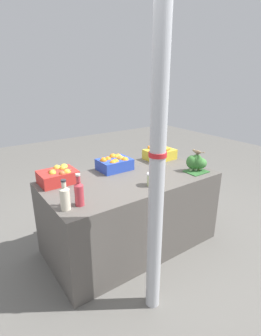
{
  "coord_description": "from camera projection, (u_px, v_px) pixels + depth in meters",
  "views": [
    {
      "loc": [
        -1.37,
        -1.94,
        1.72
      ],
      "look_at": [
        0.0,
        0.0,
        0.86
      ],
      "focal_mm": 28.0,
      "sensor_mm": 36.0,
      "label": 1
    }
  ],
  "objects": [
    {
      "name": "broccoli_pile",
      "position": [
        196.0,
        163.0,
        2.7
      ],
      "size": [
        0.24,
        0.19,
        0.18
      ],
      "color": "#2D602D",
      "rests_on": "market_table"
    },
    {
      "name": "support_pole",
      "position": [
        157.0,
        171.0,
        1.7
      ],
      "size": [
        0.12,
        0.12,
        2.25
      ],
      "color": "#B7BABF",
      "rests_on": "ground_plane"
    },
    {
      "name": "apple_crate",
      "position": [
        59.0,
        175.0,
        2.42
      ],
      "size": [
        0.33,
        0.25,
        0.15
      ],
      "color": "red",
      "rests_on": "market_table"
    },
    {
      "name": "juice_bottle_ruby",
      "position": [
        79.0,
        193.0,
        1.99
      ],
      "size": [
        0.07,
        0.07,
        0.26
      ],
      "color": "#B2333D",
      "rests_on": "market_table"
    },
    {
      "name": "orange_crate",
      "position": [
        115.0,
        163.0,
        2.75
      ],
      "size": [
        0.33,
        0.25,
        0.15
      ],
      "color": "#2847B7",
      "rests_on": "market_table"
    },
    {
      "name": "pickle_jar",
      "position": [
        153.0,
        179.0,
        2.36
      ],
      "size": [
        0.1,
        0.1,
        0.12
      ],
      "color": "#B2C684",
      "rests_on": "market_table"
    },
    {
      "name": "juice_bottle_cloudy",
      "position": [
        65.0,
        197.0,
        1.93
      ],
      "size": [
        0.08,
        0.08,
        0.24
      ],
      "color": "beige",
      "rests_on": "market_table"
    },
    {
      "name": "sparrow_bird",
      "position": [
        197.0,
        152.0,
        2.66
      ],
      "size": [
        0.06,
        0.13,
        0.05
      ],
      "rotation": [
        0.0,
        0.0,
        1.91
      ],
      "color": "#4C3D2D",
      "rests_on": "broccoli_pile"
    },
    {
      "name": "carrot_crate",
      "position": [
        160.0,
        154.0,
        3.09
      ],
      "size": [
        0.33,
        0.25,
        0.15
      ],
      "color": "gold",
      "rests_on": "market_table"
    },
    {
      "name": "market_table",
      "position": [
        130.0,
        212.0,
        2.69
      ],
      "size": [
        1.68,
        0.87,
        0.76
      ],
      "primitive_type": "cube",
      "color": "#56514C",
      "rests_on": "ground_plane"
    },
    {
      "name": "ground_plane",
      "position": [
        130.0,
        243.0,
        2.82
      ],
      "size": [
        10.0,
        10.0,
        0.0
      ],
      "primitive_type": "plane",
      "color": "#605E59"
    }
  ]
}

